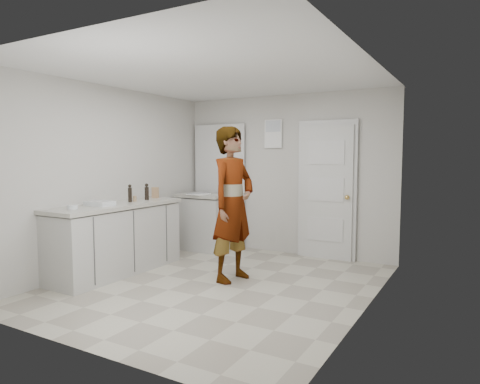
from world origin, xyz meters
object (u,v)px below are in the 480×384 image
Objects in this scene: person at (233,204)px; egg_bowl at (73,207)px; oil_cruet_b at (130,194)px; baking_dish at (100,204)px; spice_jar at (135,199)px; cake_mix_box at (155,193)px; oil_cruet_a at (147,192)px.

egg_bowl is at bearing 135.01° from person.
oil_cruet_b reaches higher than baking_dish.
person is at bearing 26.47° from baking_dish.
egg_bowl is at bearing -92.64° from spice_jar.
egg_bowl is (0.02, -1.49, -0.06)m from cake_mix_box.
cake_mix_box is 1.32× the size of egg_bowl.
cake_mix_box is 0.67× the size of oil_cruet_b.
baking_dish is (-0.05, -0.82, -0.09)m from oil_cruet_a.
baking_dish is (-0.04, -0.49, -0.09)m from oil_cruet_b.
oil_cruet_b reaches higher than oil_cruet_a.
baking_dish is at bearing -101.83° from cake_mix_box.
egg_bowl is (-1.52, -1.15, -0.01)m from person.
baking_dish is 0.40m from egg_bowl.
cake_mix_box is (-1.54, 0.33, 0.05)m from person.
oil_cruet_a reaches higher than cake_mix_box.
cake_mix_box is 0.28m from oil_cruet_a.
oil_cruet_b is at bearing -85.74° from spice_jar.
spice_jar is (-1.47, -0.16, 0.01)m from person.
person is 24.82× the size of spice_jar.
baking_dish is at bearing 88.25° from egg_bowl.
oil_cruet_a reaches higher than baking_dish.
cake_mix_box is 0.50m from spice_jar.
egg_bowl is at bearing -102.73° from cake_mix_box.
egg_bowl is (-0.05, -0.89, -0.09)m from oil_cruet_b.
egg_bowl is at bearing -92.79° from oil_cruet_a.
cake_mix_box is 0.68× the size of oil_cruet_a.
oil_cruet_a is 0.98× the size of oil_cruet_b.
baking_dish is at bearing -94.73° from oil_cruet_b.
spice_jar is at bearing 94.26° from oil_cruet_b.
person reaches higher than oil_cruet_a.
spice_jar is 0.33× the size of oil_cruet_a.
spice_jar is at bearing 87.36° from egg_bowl.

